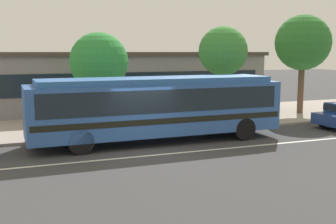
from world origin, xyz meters
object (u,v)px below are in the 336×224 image
object	(u,v)px
street_tree_near_stop	(99,62)
street_tree_far_end	(303,43)
pedestrian_waiting_near_sign	(181,104)
transit_bus	(157,105)
bus_stop_sign	(230,93)
street_tree_mid_block	(223,52)

from	to	relation	value
street_tree_near_stop	street_tree_far_end	world-z (taller)	street_tree_far_end
street_tree_far_end	pedestrian_waiting_near_sign	bearing A→B (deg)	-173.64
street_tree_near_stop	street_tree_far_end	distance (m)	12.57
transit_bus	street_tree_near_stop	distance (m)	4.84
transit_bus	bus_stop_sign	world-z (taller)	transit_bus
bus_stop_sign	street_tree_near_stop	bearing A→B (deg)	159.92
street_tree_mid_block	pedestrian_waiting_near_sign	bearing A→B (deg)	-177.11
street_tree_near_stop	street_tree_mid_block	bearing A→B (deg)	-6.97
bus_stop_sign	street_tree_mid_block	distance (m)	2.61
bus_stop_sign	street_tree_far_end	distance (m)	7.15
street_tree_near_stop	street_tree_far_end	bearing A→B (deg)	-0.00
transit_bus	pedestrian_waiting_near_sign	distance (m)	4.15
pedestrian_waiting_near_sign	street_tree_mid_block	xyz separation A→B (m)	(2.48, 0.13, 2.74)
pedestrian_waiting_near_sign	street_tree_near_stop	xyz separation A→B (m)	(-4.15, 0.94, 2.22)
street_tree_mid_block	street_tree_near_stop	bearing A→B (deg)	173.03
transit_bus	street_tree_near_stop	bearing A→B (deg)	111.31
street_tree_near_stop	pedestrian_waiting_near_sign	bearing A→B (deg)	-12.71
transit_bus	bus_stop_sign	bearing A→B (deg)	22.34
bus_stop_sign	street_tree_mid_block	world-z (taller)	street_tree_mid_block
pedestrian_waiting_near_sign	street_tree_far_end	distance (m)	9.04
transit_bus	street_tree_near_stop	world-z (taller)	street_tree_near_stop
street_tree_mid_block	street_tree_far_end	world-z (taller)	street_tree_far_end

